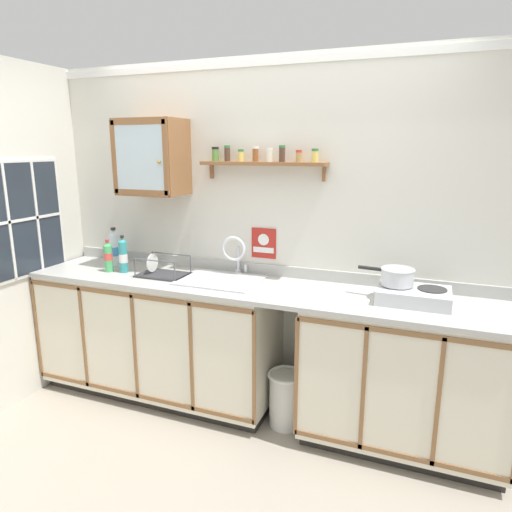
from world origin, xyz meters
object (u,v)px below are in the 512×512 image
Objects in this scene: warning_sign at (264,243)px; dish_rack at (162,273)px; bottle_soda_green_1 at (108,257)px; sink at (222,284)px; saucepan at (397,276)px; wall_cabinet at (152,157)px; hot_plate_stove at (414,295)px; bottle_detergent_teal_0 at (123,256)px; bottle_water_clear_2 at (114,249)px; trash_bin at (286,398)px.

dish_rack is at bearing -156.25° from warning_sign.
sink is at bearing 6.11° from bottle_soda_green_1.
dish_rack is at bearing -177.80° from saucepan.
wall_cabinet is (0.30, 0.19, 0.72)m from bottle_soda_green_1.
wall_cabinet is at bearing 170.65° from sink.
dish_rack is (-1.71, -0.04, -0.02)m from hot_plate_stove.
dish_rack is 0.76m from warning_sign.
bottle_water_clear_2 is (-0.18, 0.13, 0.01)m from bottle_detergent_teal_0.
hot_plate_stove is at bearing 1.32° from dish_rack.
bottle_detergent_teal_0 is (-2.03, -0.06, 0.08)m from hot_plate_stove.
sink is 0.90m from bottle_soda_green_1.
saucepan is 1.62m from dish_rack.
saucepan is 1.39× the size of bottle_soda_green_1.
bottle_detergent_teal_0 is 0.12m from bottle_soda_green_1.
hot_plate_stove is at bearing -13.78° from warning_sign.
bottle_water_clear_2 is 0.80× the size of trash_bin.
trash_bin is (1.39, 0.00, -0.86)m from bottle_soda_green_1.
sink is at bearing 5.29° from bottle_detergent_teal_0.
bottle_water_clear_2 is 0.86× the size of dish_rack.
saucepan is 1.87m from wall_cabinet.
bottle_detergent_teal_0 is at bearing 11.38° from bottle_soda_green_1.
dish_rack is at bearing 6.21° from bottle_soda_green_1.
bottle_soda_green_1 is at bearing -162.72° from warning_sign.
sink reaches higher than trash_bin.
bottle_water_clear_2 is 1.71m from trash_bin.
bottle_water_clear_2 is 0.51m from dish_rack.
wall_cabinet reaches higher than bottle_detergent_teal_0.
wall_cabinet is 1.40× the size of trash_bin.
bottle_soda_green_1 is 1.12× the size of warning_sign.
wall_cabinet reaches higher than dish_rack.
sink is 0.42m from warning_sign.
warning_sign reaches higher than hot_plate_stove.
hot_plate_stove is 2.21m from bottle_water_clear_2.
sink is 1.32× the size of hot_plate_stove.
wall_cabinet reaches higher than bottle_soda_green_1.
bottle_detergent_teal_0 is 0.73× the size of trash_bin.
dish_rack reaches higher than trash_bin.
bottle_detergent_teal_0 is 1.54m from trash_bin.
bottle_soda_green_1 is (-0.88, -0.09, 0.14)m from sink.
wall_cabinet reaches higher than trash_bin.
wall_cabinet reaches higher than warning_sign.
warning_sign reaches higher than bottle_water_clear_2.
bottle_detergent_teal_0 is 1.14× the size of bottle_soda_green_1.
sink is at bearing -3.52° from bottle_water_clear_2.
sink is 1.04m from wall_cabinet.
saucepan is at bearing 2.54° from bottle_detergent_teal_0.
bottle_detergent_teal_0 is at bearing -174.71° from sink.
hot_plate_stove is 0.78× the size of wall_cabinet.
saucepan is at bearing 2.20° from dish_rack.
warning_sign is (0.67, 0.30, 0.21)m from dish_rack.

